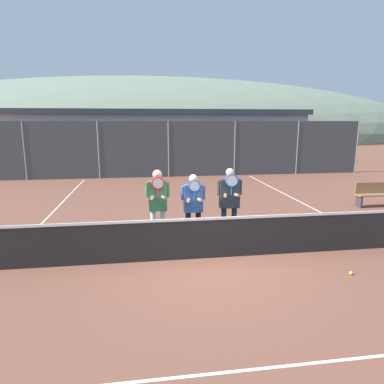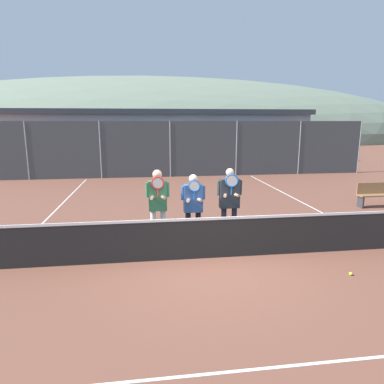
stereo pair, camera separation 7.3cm
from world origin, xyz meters
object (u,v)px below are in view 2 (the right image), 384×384
(player_center_right, at_px, (229,199))
(car_left_of_center, at_px, (139,155))
(car_right_of_center, at_px, (302,152))
(tennis_ball_on_court, at_px, (351,274))
(player_leftmost, at_px, (158,201))
(player_center_left, at_px, (193,204))
(car_center, at_px, (223,153))
(bench_courtside, at_px, (380,194))
(car_far_left, at_px, (54,156))

(player_center_right, xyz_separation_m, car_left_of_center, (-2.41, 13.78, -0.22))
(car_right_of_center, distance_m, tennis_ball_on_court, 17.08)
(player_leftmost, xyz_separation_m, player_center_left, (0.84, -0.04, -0.08))
(car_center, bearing_deg, car_left_of_center, 176.47)
(player_center_left, height_order, car_center, car_center)
(car_right_of_center, bearing_deg, bench_courtside, -101.08)
(car_left_of_center, relative_size, car_right_of_center, 0.98)
(car_left_of_center, bearing_deg, bench_courtside, -51.79)
(player_center_right, height_order, tennis_ball_on_court, player_center_right)
(car_far_left, distance_m, bench_courtside, 17.71)
(player_center_right, xyz_separation_m, car_right_of_center, (8.30, 13.66, -0.16))
(player_center_left, height_order, car_right_of_center, car_right_of_center)
(car_center, relative_size, car_right_of_center, 1.00)
(player_leftmost, bearing_deg, car_right_of_center, 53.69)
(player_center_left, distance_m, bench_courtside, 7.68)
(bench_courtside, bearing_deg, player_center_right, -155.21)
(car_right_of_center, bearing_deg, player_center_right, -121.29)
(car_right_of_center, relative_size, bench_courtside, 2.70)
(bench_courtside, bearing_deg, car_right_of_center, 78.92)
(player_center_right, height_order, car_right_of_center, player_center_right)
(car_center, bearing_deg, car_far_left, 176.85)
(player_center_right, distance_m, car_far_left, 15.93)
(player_center_right, relative_size, car_far_left, 0.44)
(player_center_left, distance_m, car_far_left, 15.57)
(car_far_left, bearing_deg, car_right_of_center, -1.30)
(car_left_of_center, distance_m, tennis_ball_on_court, 16.54)
(car_center, bearing_deg, car_right_of_center, 2.29)
(player_center_right, height_order, car_center, car_center)
(player_center_right, xyz_separation_m, bench_courtside, (6.19, 2.86, -0.64))
(player_center_left, relative_size, car_center, 0.38)
(car_right_of_center, height_order, tennis_ball_on_court, car_right_of_center)
(car_far_left, relative_size, car_right_of_center, 0.93)
(player_center_left, distance_m, tennis_ball_on_court, 3.67)
(tennis_ball_on_court, bearing_deg, car_left_of_center, 105.23)
(player_leftmost, xyz_separation_m, tennis_ball_on_court, (3.68, -2.15, -1.07))
(player_leftmost, bearing_deg, car_far_left, 112.49)
(player_leftmost, bearing_deg, car_center, 70.88)
(tennis_ball_on_court, bearing_deg, car_right_of_center, 68.07)
(car_right_of_center, distance_m, bench_courtside, 11.02)
(player_leftmost, height_order, car_right_of_center, player_leftmost)
(player_leftmost, bearing_deg, tennis_ball_on_court, -30.29)
(car_far_left, distance_m, car_center, 10.49)
(car_left_of_center, distance_m, bench_courtside, 13.90)
(car_right_of_center, bearing_deg, car_center, -177.71)
(car_left_of_center, xyz_separation_m, car_right_of_center, (10.71, -0.11, 0.06))
(car_left_of_center, bearing_deg, player_center_right, -80.09)
(car_far_left, xyz_separation_m, car_center, (10.48, -0.58, 0.09))
(tennis_ball_on_court, bearing_deg, car_center, 86.38)
(player_center_left, bearing_deg, car_right_of_center, 56.13)
(player_center_right, height_order, car_left_of_center, player_center_right)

